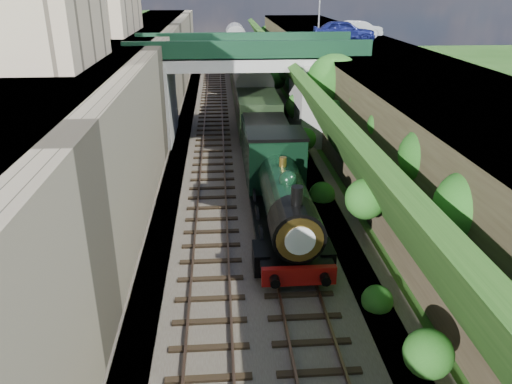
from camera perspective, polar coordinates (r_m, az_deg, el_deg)
ground at (r=15.89m, az=2.28°, el=-19.32°), size 160.00×160.00×0.00m
trackbed at (r=33.44m, az=-1.50°, el=4.42°), size 10.00×90.00×0.20m
retaining_wall at (r=32.74m, az=-11.36°, el=9.77°), size 1.00×90.00×7.00m
street_plateau_left at (r=33.36m, az=-17.41°, el=9.41°), size 6.00×90.00×7.00m
street_plateau_right at (r=34.37m, az=14.70°, el=9.44°), size 8.00×90.00×6.25m
embankment_slope at (r=33.55m, az=7.06°, el=8.99°), size 4.63×90.24×6.37m
track_left at (r=33.37m, az=-4.94°, el=4.56°), size 2.50×90.00×0.20m
track_right at (r=33.47m, az=0.56°, el=4.71°), size 2.50×90.00×0.20m
road_bridge at (r=36.38m, az=-0.36°, el=12.41°), size 16.00×6.40×7.25m
building_near at (r=26.98m, az=-22.67°, el=17.67°), size 4.00×8.00×4.00m
tree at (r=32.89m, az=9.02°, el=12.03°), size 3.60×3.80×6.60m
car_blue at (r=42.24m, az=10.01°, el=17.67°), size 5.10×2.40×1.69m
car_silver at (r=45.45m, az=11.61°, el=17.75°), size 4.60×3.26×1.44m
locomotive at (r=22.09m, az=3.06°, el=-0.59°), size 3.10×10.22×3.83m
tender at (r=29.03m, az=1.26°, el=4.68°), size 2.70×6.00×3.05m
coach_front at (r=41.06m, az=-0.41°, el=10.73°), size 2.90×18.00×3.70m
coach_middle at (r=59.54m, az=-1.66°, el=14.51°), size 2.90×18.00×3.70m
coach_rear at (r=78.18m, az=-2.33°, el=16.50°), size 2.90×18.00×3.70m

